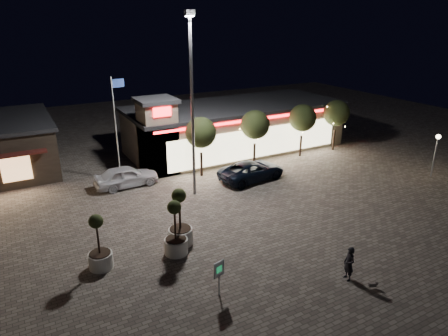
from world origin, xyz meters
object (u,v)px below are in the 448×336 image
pedestrian (349,264)px  planter_left (100,252)px  pickup_truck (252,170)px  planter_mid (176,237)px  valet_sign (219,272)px  white_sedan (126,176)px

pedestrian → planter_left: bearing=-113.8°
pickup_truck → planter_left: 14.46m
pickup_truck → planter_left: planter_left is taller
planter_mid → valet_sign: planter_mid is taller
planter_mid → valet_sign: 4.23m
pickup_truck → valet_sign: bearing=134.8°
pedestrian → planter_left: 12.28m
pedestrian → pickup_truck: bearing=177.5°
white_sedan → pedestrian: 17.53m
pickup_truck → planter_left: (-13.03, -6.28, 0.17)m
valet_sign → planter_left: bearing=131.3°
pickup_truck → white_sedan: (-8.95, 3.39, 0.05)m
white_sedan → valet_sign: size_ratio=2.60×
white_sedan → pickup_truck: bearing=-111.4°
white_sedan → planter_left: 10.49m
valet_sign → planter_mid: bearing=95.1°
pickup_truck → planter_mid: planter_mid is taller
pedestrian → valet_sign: (-6.04, 1.93, 0.40)m
planter_left → valet_sign: (4.23, -4.81, 0.34)m
planter_left → valet_sign: planter_left is taller
planter_left → pickup_truck: bearing=25.7°
white_sedan → planter_left: bearing=156.5°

